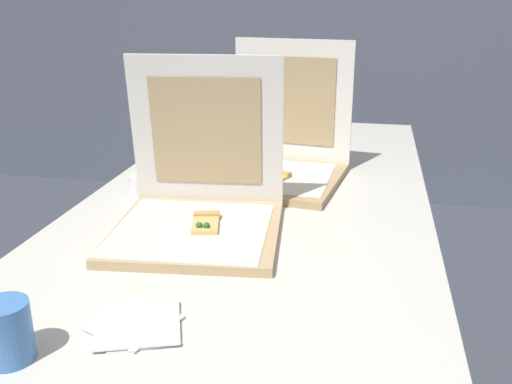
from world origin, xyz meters
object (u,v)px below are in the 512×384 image
table (260,210)px  pizza_box_front (199,208)px  cup_white_mid (155,170)px  cup_printed_front (7,332)px  napkin_pile (138,325)px  pizza_box_middle (278,160)px  cup_white_near_center (140,187)px

table → pizza_box_front: bearing=-108.2°
pizza_box_front → cup_white_mid: bearing=119.5°
pizza_box_front → cup_printed_front: size_ratio=4.31×
napkin_pile → cup_white_mid: bearing=109.0°
napkin_pile → cup_printed_front: bearing=-142.5°
table → pizza_box_front: pizza_box_front is taller
pizza_box_front → pizza_box_middle: (0.12, 0.44, 0.00)m
pizza_box_middle → cup_white_near_center: 0.43m
cup_white_mid → napkin_pile: 0.82m
pizza_box_front → cup_white_near_center: size_ratio=6.69×
table → cup_white_near_center: 0.35m
pizza_box_middle → pizza_box_front: bearing=-97.4°
pizza_box_front → napkin_pile: 0.43m
cup_white_near_center → napkin_pile: cup_white_near_center is taller
table → pizza_box_middle: size_ratio=4.56×
table → napkin_pile: size_ratio=10.78×
pizza_box_front → cup_white_near_center: 0.30m
pizza_box_front → napkin_pile: pizza_box_front is taller
pizza_box_middle → cup_white_mid: (-0.37, -0.10, -0.03)m
pizza_box_middle → napkin_pile: 0.88m
cup_printed_front → napkin_pile: cup_printed_front is taller
cup_white_near_center → cup_printed_front: 0.75m
cup_white_near_center → cup_white_mid: 0.16m
table → cup_printed_front: (-0.24, -0.84, 0.10)m
pizza_box_middle → cup_printed_front: pizza_box_middle is taller
pizza_box_front → pizza_box_middle: size_ratio=0.98×
pizza_box_middle → cup_white_near_center: (-0.35, -0.25, -0.03)m
cup_white_near_center → cup_white_mid: bearing=96.4°
cup_white_near_center → table: bearing=16.3°
napkin_pile → pizza_box_middle: bearing=83.4°
pizza_box_middle → napkin_pile: bearing=-88.7°
cup_white_mid → cup_printed_front: size_ratio=0.64×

